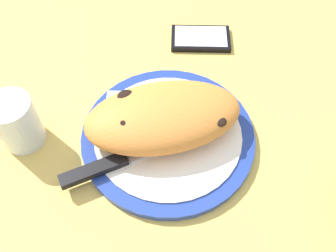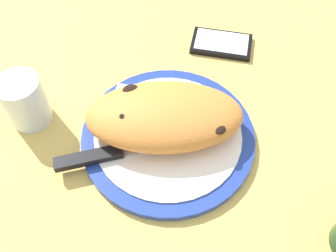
% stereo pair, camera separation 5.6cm
% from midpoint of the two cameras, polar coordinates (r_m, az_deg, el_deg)
% --- Properties ---
extents(ground_plane, '(1.50, 1.50, 0.03)m').
position_cam_midpoint_polar(ground_plane, '(0.60, 2.65, -2.94)').
color(ground_plane, '#DBB756').
extents(plate, '(0.27, 0.27, 0.02)m').
position_cam_midpoint_polar(plate, '(0.59, 2.74, -1.78)').
color(plate, '#233D99').
rests_on(plate, ground_plane).
extents(calzone, '(0.27, 0.20, 0.06)m').
position_cam_midpoint_polar(calzone, '(0.56, 2.29, 1.36)').
color(calzone, orange).
rests_on(calzone, plate).
extents(fork, '(0.17, 0.03, 0.00)m').
position_cam_midpoint_polar(fork, '(0.62, 0.81, 4.57)').
color(fork, silver).
rests_on(fork, plate).
extents(knife, '(0.20, 0.13, 0.01)m').
position_cam_midpoint_polar(knife, '(0.56, -6.48, -4.52)').
color(knife, silver).
rests_on(knife, plate).
extents(smartphone, '(0.12, 0.07, 0.01)m').
position_cam_midpoint_polar(smartphone, '(0.73, 10.39, 12.15)').
color(smartphone, black).
rests_on(smartphone, ground_plane).
extents(water_glass, '(0.07, 0.07, 0.09)m').
position_cam_midpoint_polar(water_glass, '(0.62, -18.45, 3.10)').
color(water_glass, silver).
rests_on(water_glass, ground_plane).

